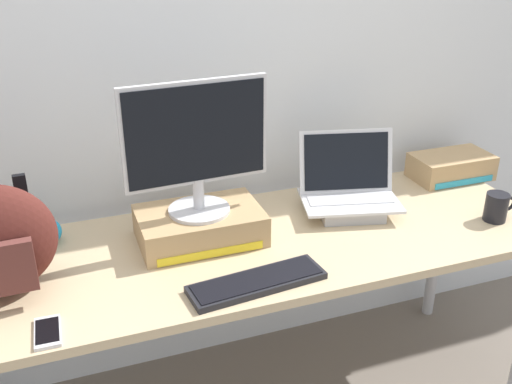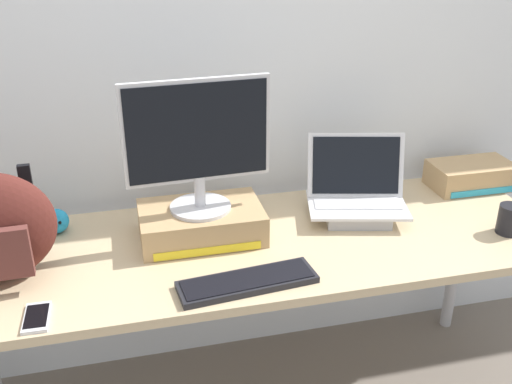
% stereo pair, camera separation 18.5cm
% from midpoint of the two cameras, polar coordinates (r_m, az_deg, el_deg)
% --- Properties ---
extents(back_wall, '(7.00, 0.10, 2.60)m').
position_cam_midpoint_polar(back_wall, '(2.17, -0.36, 14.23)').
color(back_wall, silver).
rests_on(back_wall, ground).
extents(desk, '(2.06, 0.69, 0.73)m').
position_cam_midpoint_polar(desk, '(2.00, 2.66, -6.47)').
color(desk, tan).
rests_on(desk, ground).
extents(toner_box_yellow, '(0.40, 0.26, 0.11)m').
position_cam_midpoint_polar(toner_box_yellow, '(1.97, -2.62, -3.04)').
color(toner_box_yellow, tan).
rests_on(toner_box_yellow, desk).
extents(desktop_monitor, '(0.47, 0.20, 0.43)m').
position_cam_midpoint_polar(desktop_monitor, '(1.85, -2.79, 4.67)').
color(desktop_monitor, silver).
rests_on(desktop_monitor, toner_box_yellow).
extents(open_laptop, '(0.39, 0.31, 0.28)m').
position_cam_midpoint_polar(open_laptop, '(2.15, 12.08, -0.93)').
color(open_laptop, '#ADADB2').
rests_on(open_laptop, desk).
extents(external_keyboard, '(0.42, 0.16, 0.02)m').
position_cam_midpoint_polar(external_keyboard, '(1.74, 2.24, -8.72)').
color(external_keyboard, black).
rests_on(external_keyboard, desk).
extents(coffee_mug, '(0.12, 0.08, 0.10)m').
position_cam_midpoint_polar(coffee_mug, '(2.21, 25.53, -2.44)').
color(coffee_mug, black).
rests_on(coffee_mug, desk).
extents(cell_phone, '(0.07, 0.13, 0.01)m').
position_cam_midpoint_polar(cell_phone, '(1.69, -17.41, -11.55)').
color(cell_phone, silver).
rests_on(cell_phone, desk).
extents(plush_toy, '(0.08, 0.08, 0.08)m').
position_cam_midpoint_polar(plush_toy, '(2.08, -16.30, -2.77)').
color(plush_toy, '#2393CC').
rests_on(plush_toy, desk).
extents(toner_box_cyan, '(0.32, 0.18, 0.10)m').
position_cam_midpoint_polar(toner_box_cyan, '(2.51, 22.00, 1.47)').
color(toner_box_cyan, tan).
rests_on(toner_box_cyan, desk).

